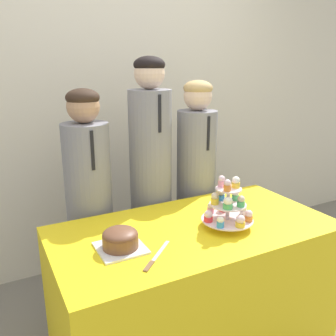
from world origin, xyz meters
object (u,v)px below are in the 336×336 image
student_0 (90,213)px  student_1 (151,189)px  student_2 (196,191)px  cupcake_stand (228,206)px  round_cake (120,239)px  cake_knife (153,261)px

student_0 → student_1: bearing=0.0°
student_1 → student_2: bearing=-0.0°
student_0 → student_2: 0.75m
cupcake_stand → student_1: bearing=103.1°
student_2 → round_cake: bearing=-142.8°
round_cake → student_2: student_2 is taller
cake_knife → cupcake_stand: (0.48, 0.13, 0.12)m
student_1 → cupcake_stand: bearing=-76.9°
student_0 → cake_knife: bearing=-84.7°
round_cake → student_0: size_ratio=0.15×
cake_knife → round_cake: bearing=75.8°
round_cake → student_0: 0.60m
cake_knife → student_2: size_ratio=0.15×
round_cake → cupcake_stand: bearing=-3.6°
cake_knife → cupcake_stand: bearing=-28.0°
round_cake → student_2: bearing=37.2°
cupcake_stand → round_cake: bearing=176.4°
cake_knife → student_2: bearing=5.0°
cupcake_stand → student_2: (0.20, 0.62, -0.15)m
student_1 → student_2: (0.34, -0.00, -0.07)m
cake_knife → student_1: (0.34, 0.75, 0.04)m
cake_knife → cupcake_stand: 0.51m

